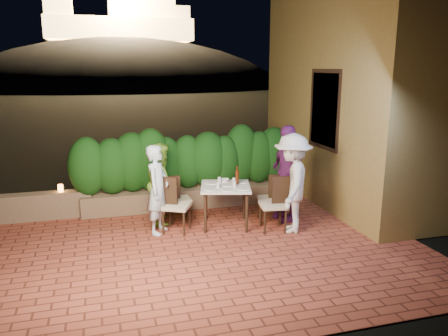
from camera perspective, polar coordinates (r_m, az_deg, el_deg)
name	(u,v)px	position (r m, az deg, el deg)	size (l,w,h in m)	color
ground	(204,252)	(6.96, -2.63, -10.93)	(400.00, 400.00, 0.00)	black
terrace_floor	(197,243)	(7.43, -3.52, -9.81)	(7.00, 6.00, 0.15)	brown
building_wall	(349,82)	(9.62, 16.00, 10.71)	(1.60, 5.00, 5.00)	olive
window_pane	(326,109)	(8.83, 13.15, 7.45)	(0.08, 1.00, 1.40)	black
window_frame	(325,110)	(8.83, 13.09, 7.45)	(0.06, 1.15, 1.55)	black
planter	(188,197)	(9.04, -4.75, -3.78)	(4.20, 0.55, 0.40)	brown
hedge	(187,161)	(8.85, -4.84, 0.88)	(4.00, 0.70, 1.10)	#123F11
parapet	(31,207)	(8.98, -23.94, -4.66)	(2.20, 0.30, 0.50)	brown
hill	(125,114)	(66.64, -12.84, 6.84)	(52.00, 40.00, 22.00)	black
fortress	(119,11)	(66.74, -13.50, 19.31)	(26.00, 8.00, 8.00)	#FFCC7A
dining_table	(226,206)	(7.88, 0.20, -4.95)	(0.87, 0.87, 0.75)	white
plate_nw	(210,189)	(7.52, -1.83, -2.79)	(0.21, 0.21, 0.01)	white
plate_sw	(212,183)	(7.94, -1.64, -1.93)	(0.24, 0.24, 0.01)	white
plate_ne	(243,189)	(7.57, 2.46, -2.70)	(0.24, 0.24, 0.01)	white
plate_se	(242,182)	(8.01, 2.40, -1.81)	(0.22, 0.22, 0.01)	white
plate_centre	(228,185)	(7.78, 0.49, -2.25)	(0.22, 0.22, 0.01)	white
plate_front	(228,190)	(7.49, 0.55, -2.85)	(0.23, 0.23, 0.01)	white
glass_nw	(218,185)	(7.62, -0.80, -2.23)	(0.06, 0.06, 0.10)	silver
glass_sw	(219,180)	(7.96, -0.61, -1.55)	(0.06, 0.06, 0.10)	silver
glass_ne	(234,184)	(7.67, 1.38, -2.15)	(0.06, 0.06, 0.10)	silver
glass_se	(234,181)	(7.88, 1.33, -1.68)	(0.07, 0.07, 0.11)	silver
beer_bottle	(237,175)	(7.82, 1.72, -0.94)	(0.07, 0.07, 0.34)	#431B0B
bowl	(224,180)	(8.06, 0.06, -1.60)	(0.18, 0.18, 0.04)	white
chair_left_front	(176,205)	(7.62, -6.25, -4.78)	(0.45, 0.45, 0.97)	black
chair_left_back	(179,198)	(8.14, -5.85, -3.97)	(0.40, 0.40, 0.87)	black
chair_right_front	(273,204)	(7.69, 6.43, -4.65)	(0.45, 0.45, 0.97)	black
chair_right_back	(269,198)	(8.14, 5.94, -3.92)	(0.41, 0.41, 0.89)	black
diner_blue	(158,190)	(7.53, -8.64, -2.81)	(0.56, 0.37, 1.54)	#C5E3FD
diner_green	(162,183)	(8.08, -8.13, -1.92)	(0.72, 0.56, 1.48)	#92D241
diner_white	(292,183)	(7.59, 8.90, -1.98)	(1.11, 0.64, 1.72)	silver
diner_purple	(287,173)	(8.14, 8.22, -0.68)	(1.05, 0.44, 1.79)	#73297B
parapet_lamp	(60,188)	(8.83, -20.58, -2.50)	(0.10, 0.10, 0.14)	orange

